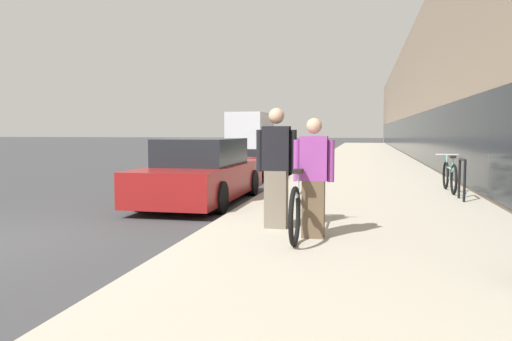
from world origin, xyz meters
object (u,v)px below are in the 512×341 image
person_rider (314,178)px  person_bystander (276,168)px  moving_truck (253,134)px  cruiser_bike_nearest (450,176)px  vintage_roadster_curbside (257,166)px  tandem_bicycle (303,204)px  bike_rack_hoop (462,175)px  parked_sedan_curbside (202,173)px

person_rider → person_bystander: size_ratio=0.91×
person_rider → moving_truck: 26.01m
cruiser_bike_nearest → person_bystander: bearing=-122.0°
person_bystander → person_rider: bearing=-43.4°
person_bystander → vintage_roadster_curbside: person_bystander is taller
tandem_bicycle → bike_rack_hoop: size_ratio=2.89×
person_bystander → moving_truck: size_ratio=0.28×
tandem_bicycle → bike_rack_hoop: 4.76m
vintage_roadster_curbside → moving_truck: moving_truck is taller
tandem_bicycle → person_bystander: (-0.42, 0.26, 0.48)m
tandem_bicycle → cruiser_bike_nearest: tandem_bicycle is taller
person_rider → bike_rack_hoop: person_rider is taller
person_bystander → parked_sedan_curbside: bearing=125.2°
tandem_bicycle → moving_truck: 25.69m
cruiser_bike_nearest → parked_sedan_curbside: parked_sedan_curbside is taller
tandem_bicycle → person_rider: bearing=-60.3°
parked_sedan_curbside → vintage_roadster_curbside: 5.63m
moving_truck → cruiser_bike_nearest: bearing=-65.2°
person_bystander → parked_sedan_curbside: 3.68m
vintage_roadster_curbside → parked_sedan_curbside: bearing=-89.7°
tandem_bicycle → bike_rack_hoop: bearing=54.7°
tandem_bicycle → person_bystander: bearing=148.3°
vintage_roadster_curbside → bike_rack_hoop: bearing=-43.3°
bike_rack_hoop → vintage_roadster_curbside: size_ratio=0.20×
bike_rack_hoop → parked_sedan_curbside: (-5.28, -0.63, -0.01)m
tandem_bicycle → vintage_roadster_curbside: (-2.55, 8.88, -0.11)m
person_rider → vintage_roadster_curbside: bearing=106.5°
cruiser_bike_nearest → moving_truck: 21.57m
person_rider → tandem_bicycle: bearing=119.7°
person_bystander → bike_rack_hoop: size_ratio=2.04×
person_rider → vintage_roadster_curbside: size_ratio=0.37×
person_bystander → cruiser_bike_nearest: 6.00m
vintage_roadster_curbside → tandem_bicycle: bearing=-73.9°
bike_rack_hoop → parked_sedan_curbside: size_ratio=0.19×
tandem_bicycle → parked_sedan_curbside: parked_sedan_curbside is taller
vintage_roadster_curbside → moving_truck: size_ratio=0.68×
tandem_bicycle → parked_sedan_curbside: (-2.53, 3.25, 0.12)m
moving_truck → vintage_roadster_curbside: bearing=-76.9°
person_rider → parked_sedan_curbside: 4.47m
bike_rack_hoop → person_rider: bearing=-121.6°
parked_sedan_curbside → bike_rack_hoop: bearing=6.8°
parked_sedan_curbside → tandem_bicycle: bearing=-52.1°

